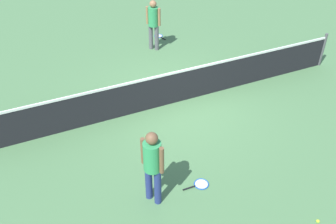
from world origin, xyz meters
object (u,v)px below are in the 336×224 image
Objects in this scene: player_far_side at (153,21)px; tennis_ball_by_net at (318,221)px; tennis_racket_near_player at (200,184)px; tennis_racket_far_player at (159,36)px; player_near_side at (153,162)px; tennis_ball_near_player at (147,136)px.

player_far_side is 25.76× the size of tennis_ball_by_net.
tennis_ball_by_net is (1.55, -1.75, 0.02)m from tennis_racket_near_player.
tennis_racket_near_player and tennis_racket_far_player have the same top height.
player_near_side is at bearing -114.25° from tennis_racket_far_player.
player_near_side is 25.76× the size of tennis_ball_near_player.
tennis_ball_near_player is at bearing 102.39° from tennis_racket_near_player.
player_near_side is 1.43m from tennis_racket_near_player.
tennis_ball_by_net is (1.97, -3.66, 0.00)m from tennis_ball_near_player.
tennis_racket_far_player is 9.18× the size of tennis_ball_near_player.
player_near_side is 3.29m from tennis_ball_by_net.
tennis_ball_by_net reaches higher than tennis_racket_near_player.
tennis_racket_near_player is at bearing -2.65° from player_near_side.
player_near_side reaches higher than tennis_ball_by_net.
tennis_ball_by_net is at bearing -93.76° from tennis_racket_far_player.
player_near_side is 1.00× the size of player_far_side.
player_near_side is at bearing 177.35° from tennis_racket_near_player.
player_far_side is at bearing -122.83° from tennis_racket_far_player.
player_far_side is (2.60, 6.15, 0.00)m from player_near_side.
tennis_racket_far_player is 9.18× the size of tennis_ball_by_net.
tennis_ball_near_player is (-2.55, -5.15, 0.02)m from tennis_racket_far_player.
tennis_ball_near_player is at bearing -116.33° from tennis_racket_far_player.
tennis_ball_near_player and tennis_ball_by_net have the same top height.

